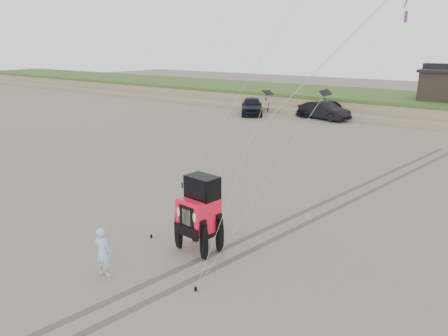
# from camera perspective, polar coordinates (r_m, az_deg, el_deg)

# --- Properties ---
(ground) EXTENTS (160.00, 160.00, 0.00)m
(ground) POSITION_cam_1_polar(r_m,az_deg,el_deg) (14.51, -7.56, -12.52)
(ground) COLOR #6B6054
(ground) RESTS_ON ground
(dune_ridge) EXTENTS (160.00, 14.25, 1.73)m
(dune_ridge) POSITION_cam_1_polar(r_m,az_deg,el_deg) (47.78, 25.65, 7.11)
(dune_ridge) COLOR #7A6B54
(dune_ridge) RESTS_ON ground
(truck_a) EXTENTS (4.56, 5.43, 1.75)m
(truck_a) POSITION_cam_1_polar(r_m,az_deg,el_deg) (44.21, 3.66, 8.12)
(truck_a) COLOR black
(truck_a) RESTS_ON ground
(truck_b) EXTENTS (5.34, 2.96, 1.67)m
(truck_b) POSITION_cam_1_polar(r_m,az_deg,el_deg) (42.35, 12.92, 7.34)
(truck_b) COLOR black
(truck_b) RESTS_ON ground
(truck_c) EXTENTS (4.60, 5.39, 1.48)m
(truck_c) POSITION_cam_1_polar(r_m,az_deg,el_deg) (44.30, 12.58, 7.61)
(truck_c) COLOR black
(truck_c) RESTS_ON ground
(jeep) EXTENTS (2.97, 5.86, 2.11)m
(jeep) POSITION_cam_1_polar(r_m,az_deg,el_deg) (14.96, -3.32, -7.02)
(jeep) COLOR #FC1633
(jeep) RESTS_ON ground
(man) EXTENTS (0.64, 0.49, 1.58)m
(man) POSITION_cam_1_polar(r_m,az_deg,el_deg) (13.99, -15.55, -10.50)
(man) COLOR #819AC7
(man) RESTS_ON ground
(stake_main) EXTENTS (0.08, 0.08, 0.12)m
(stake_main) POSITION_cam_1_polar(r_m,az_deg,el_deg) (16.46, -9.48, -8.78)
(stake_main) COLOR black
(stake_main) RESTS_ON ground
(stake_aux) EXTENTS (0.08, 0.08, 0.12)m
(stake_aux) POSITION_cam_1_polar(r_m,az_deg,el_deg) (13.10, -3.73, -15.49)
(stake_aux) COLOR black
(stake_aux) RESTS_ON ground
(tire_tracks) EXTENTS (5.22, 29.74, 0.01)m
(tire_tracks) POSITION_cam_1_polar(r_m,az_deg,el_deg) (19.67, 13.33, -4.98)
(tire_tracks) COLOR #4C443D
(tire_tracks) RESTS_ON ground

